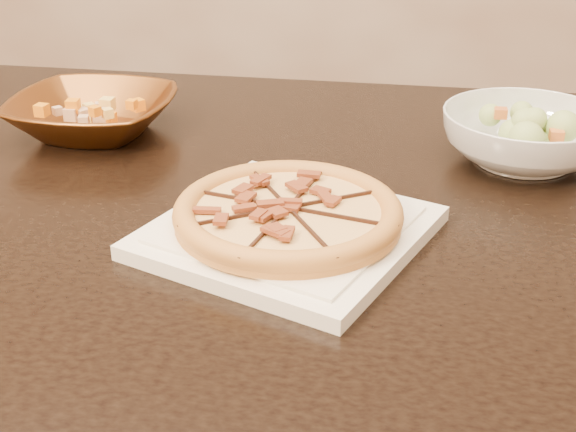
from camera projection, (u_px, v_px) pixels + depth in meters
The scene contains 7 objects.
dining_table at pixel (219, 246), 1.09m from camera, with size 1.55×1.01×0.75m.
plate at pixel (288, 231), 0.92m from camera, with size 0.37×0.37×0.02m.
pizza at pixel (288, 213), 0.91m from camera, with size 0.26×0.26×0.03m.
bronze_bowl at pixel (94, 115), 1.22m from camera, with size 0.24×0.24×0.06m, color brown.
mixed_dish at pixel (90, 87), 1.20m from camera, with size 0.12×0.11×0.03m.
salad_bowl at pixel (525, 137), 1.11m from camera, with size 0.23×0.23×0.07m, color silver.
salad at pixel (530, 100), 1.09m from camera, with size 0.12×0.12×0.04m.
Camera 1 is at (0.25, -0.79, 1.18)m, focal length 50.00 mm.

